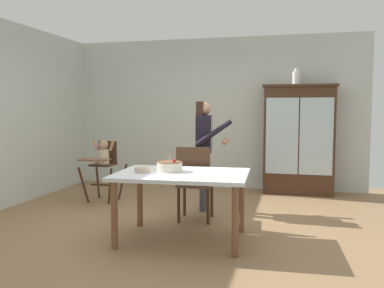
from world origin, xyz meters
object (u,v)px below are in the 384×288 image
adult_person (205,142)px  dining_table (182,181)px  serving_bowl (143,170)px  dining_chair_far_side (194,179)px  high_chair_with_toddler (103,159)px  ceramic_vase (296,78)px  china_cabinet (299,139)px  birthday_cake (170,167)px

adult_person → dining_table: adult_person is taller
adult_person → serving_bowl: size_ratio=8.50×
dining_chair_far_side → high_chair_with_toddler: bearing=-29.9°
high_chair_with_toddler → ceramic_vase: bearing=25.9°
adult_person → dining_table: 1.39m
adult_person → dining_table: (0.04, -1.35, -0.32)m
high_chair_with_toddler → china_cabinet: bearing=25.4°
china_cabinet → high_chair_with_toddler: 3.23m
birthday_cake → adult_person: bearing=84.8°
ceramic_vase → dining_table: size_ratio=0.19×
high_chair_with_toddler → dining_chair_far_side: dining_chair_far_side is taller
adult_person → serving_bowl: bearing=159.0°
birthday_cake → serving_bowl: bearing=-152.9°
dining_table → birthday_cake: size_ratio=5.20×
serving_bowl → dining_chair_far_side: (0.39, 0.79, -0.21)m
dining_table → serving_bowl: 0.44m
china_cabinet → high_chair_with_toddler: (-2.94, -1.32, -0.27)m
china_cabinet → dining_table: (-1.26, -2.84, -0.27)m
high_chair_with_toddler → dining_chair_far_side: size_ratio=0.99×
adult_person → serving_bowl: 1.49m
serving_bowl → birthday_cake: bearing=27.1°
high_chair_with_toddler → adult_person: (1.64, -0.17, 0.31)m
birthday_cake → serving_bowl: birthday_cake is taller
ceramic_vase → dining_table: bearing=-112.9°
dining_chair_far_side → dining_table: bearing=88.8°
ceramic_vase → high_chair_with_toddler: ceramic_vase is taller
high_chair_with_toddler → birthday_cake: high_chair_with_toddler is taller
serving_bowl → ceramic_vase: bearing=61.0°
birthday_cake → dining_chair_far_side: dining_chair_far_side is taller
china_cabinet → dining_chair_far_side: size_ratio=1.91×
high_chair_with_toddler → adult_person: 1.68m
adult_person → ceramic_vase: bearing=-45.5°
china_cabinet → serving_bowl: 3.37m
china_cabinet → serving_bowl: china_cabinet is taller
dining_table → birthday_cake: 0.22m
dining_table → serving_bowl: bearing=-169.6°
ceramic_vase → birthday_cake: 3.31m
ceramic_vase → dining_table: 3.35m
high_chair_with_toddler → birthday_cake: (1.52, -1.46, 0.14)m
ceramic_vase → birthday_cake: size_ratio=0.96×
ceramic_vase → dining_chair_far_side: (-1.23, -2.13, -1.39)m
serving_bowl → china_cabinet: bearing=60.1°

